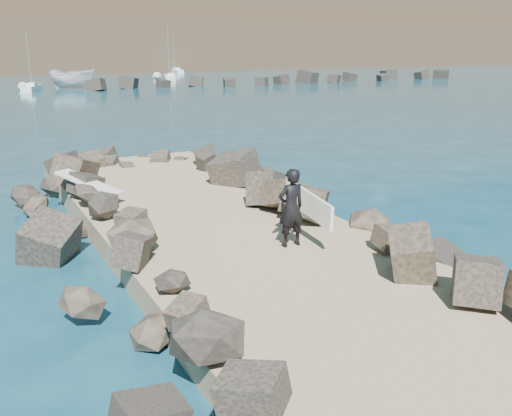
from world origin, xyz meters
name	(u,v)px	position (x,y,z in m)	size (l,w,h in m)	color
ground	(237,256)	(0.00, 0.00, 0.00)	(800.00, 800.00, 0.00)	#0F384C
jetty	(277,272)	(0.00, -2.00, 0.30)	(6.00, 26.00, 0.60)	#8C7759
riprap_left	(140,280)	(-2.90, -1.50, 0.50)	(2.60, 22.00, 1.00)	black
riprap_right	(370,237)	(2.90, -1.50, 0.50)	(2.60, 22.00, 1.00)	black
breakwater_secondary	(294,79)	(35.00, 55.00, 0.60)	(52.00, 4.00, 1.20)	black
headland	(8,1)	(10.00, 160.00, 16.00)	(360.00, 140.00, 32.00)	#2D4919
surfboard_resting	(89,187)	(-2.56, 4.71, 1.04)	(0.55, 2.22, 0.07)	silver
boat_imported	(73,78)	(6.95, 59.01, 1.18)	(2.31, 6.13, 2.37)	silver
surfer_with_board	(293,207)	(0.77, -1.37, 1.51)	(0.92, 2.25, 1.81)	black
sailboat_d	(170,77)	(23.04, 70.85, 0.35)	(3.16, 6.49, 7.74)	white
sailboat_f	(175,71)	(30.72, 89.83, 0.35)	(1.32, 5.84, 7.17)	white
sailboat_b	(32,88)	(2.08, 57.15, 0.35)	(2.92, 5.40, 6.60)	white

